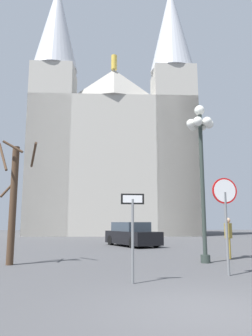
{
  "coord_description": "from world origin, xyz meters",
  "views": [
    {
      "loc": [
        -1.93,
        -5.7,
        1.51
      ],
      "look_at": [
        -0.14,
        18.01,
        5.54
      ],
      "focal_mm": 34.32,
      "sensor_mm": 36.0,
      "label": 1
    }
  ],
  "objects_px": {
    "cathedral": "(113,151)",
    "parked_car_near_black": "(132,235)",
    "one_way_arrow_sign": "(133,225)",
    "stop_sign": "(225,206)",
    "street_lamp": "(201,147)",
    "bare_tree": "(13,199)",
    "pedestrian_walking": "(228,234)"
  },
  "relations": [
    {
      "from": "street_lamp",
      "to": "pedestrian_walking",
      "type": "xyz_separation_m",
      "value": [
        1.45,
        1.28,
        -3.45
      ]
    },
    {
      "from": "street_lamp",
      "to": "bare_tree",
      "type": "xyz_separation_m",
      "value": [
        -7.2,
        -0.05,
        -2.12
      ]
    },
    {
      "from": "street_lamp",
      "to": "cathedral",
      "type": "bearing_deg",
      "value": 95.07
    },
    {
      "from": "street_lamp",
      "to": "one_way_arrow_sign",
      "type": "bearing_deg",
      "value": -128.59
    },
    {
      "from": "one_way_arrow_sign",
      "to": "street_lamp",
      "type": "height_order",
      "value": "street_lamp"
    },
    {
      "from": "pedestrian_walking",
      "to": "one_way_arrow_sign",
      "type": "bearing_deg",
      "value": -131.33
    },
    {
      "from": "parked_car_near_black",
      "to": "pedestrian_walking",
      "type": "relative_size",
      "value": 2.87
    },
    {
      "from": "cathedral",
      "to": "bare_tree",
      "type": "xyz_separation_m",
      "value": [
        -4.7,
        -28.28,
        -8.26
      ]
    },
    {
      "from": "pedestrian_walking",
      "to": "bare_tree",
      "type": "bearing_deg",
      "value": -171.25
    },
    {
      "from": "stop_sign",
      "to": "street_lamp",
      "type": "bearing_deg",
      "value": 84.71
    },
    {
      "from": "street_lamp",
      "to": "parked_car_near_black",
      "type": "height_order",
      "value": "street_lamp"
    },
    {
      "from": "one_way_arrow_sign",
      "to": "bare_tree",
      "type": "relative_size",
      "value": 0.5
    },
    {
      "from": "parked_car_near_black",
      "to": "one_way_arrow_sign",
      "type": "bearing_deg",
      "value": -95.23
    },
    {
      "from": "one_way_arrow_sign",
      "to": "parked_car_near_black",
      "type": "relative_size",
      "value": 0.46
    },
    {
      "from": "stop_sign",
      "to": "bare_tree",
      "type": "height_order",
      "value": "bare_tree"
    },
    {
      "from": "bare_tree",
      "to": "cathedral",
      "type": "bearing_deg",
      "value": 80.56
    },
    {
      "from": "cathedral",
      "to": "parked_car_near_black",
      "type": "distance_m",
      "value": 21.8
    },
    {
      "from": "parked_car_near_black",
      "to": "pedestrian_walking",
      "type": "xyz_separation_m",
      "value": [
        3.41,
        -7.54,
        0.32
      ]
    },
    {
      "from": "bare_tree",
      "to": "parked_car_near_black",
      "type": "height_order",
      "value": "bare_tree"
    },
    {
      "from": "bare_tree",
      "to": "pedestrian_walking",
      "type": "height_order",
      "value": "bare_tree"
    },
    {
      "from": "one_way_arrow_sign",
      "to": "pedestrian_walking",
      "type": "relative_size",
      "value": 1.32
    },
    {
      "from": "cathedral",
      "to": "stop_sign",
      "type": "xyz_separation_m",
      "value": [
        2.23,
        -31.15,
        -8.64
      ]
    },
    {
      "from": "one_way_arrow_sign",
      "to": "pedestrian_walking",
      "type": "height_order",
      "value": "one_way_arrow_sign"
    },
    {
      "from": "parked_car_near_black",
      "to": "street_lamp",
      "type": "bearing_deg",
      "value": -77.44
    },
    {
      "from": "cathedral",
      "to": "one_way_arrow_sign",
      "type": "relative_size",
      "value": 14.67
    },
    {
      "from": "stop_sign",
      "to": "parked_car_near_black",
      "type": "bearing_deg",
      "value": 98.22
    },
    {
      "from": "cathedral",
      "to": "pedestrian_walking",
      "type": "xyz_separation_m",
      "value": [
        3.95,
        -26.95,
        -9.59
      ]
    },
    {
      "from": "one_way_arrow_sign",
      "to": "stop_sign",
      "type": "bearing_deg",
      "value": 19.47
    },
    {
      "from": "street_lamp",
      "to": "bare_tree",
      "type": "bearing_deg",
      "value": -179.61
    },
    {
      "from": "parked_car_near_black",
      "to": "pedestrian_walking",
      "type": "bearing_deg",
      "value": -65.65
    },
    {
      "from": "cathedral",
      "to": "parked_car_near_black",
      "type": "relative_size",
      "value": 6.72
    },
    {
      "from": "stop_sign",
      "to": "one_way_arrow_sign",
      "type": "relative_size",
      "value": 1.26
    }
  ]
}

